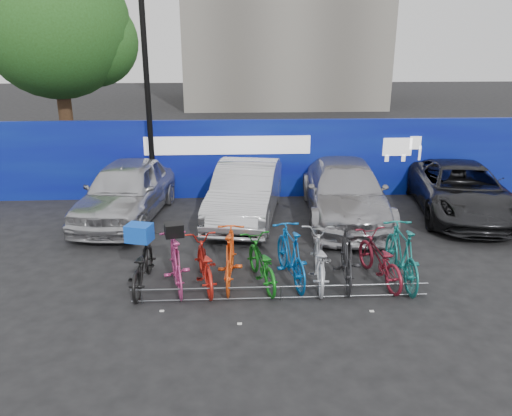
{
  "coord_description": "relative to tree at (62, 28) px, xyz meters",
  "views": [
    {
      "loc": [
        -0.9,
        -8.93,
        4.66
      ],
      "look_at": [
        -0.34,
        2.0,
        0.96
      ],
      "focal_mm": 35.0,
      "sensor_mm": 36.0,
      "label": 1
    }
  ],
  "objects": [
    {
      "name": "ground",
      "position": [
        6.77,
        -10.06,
        -5.07
      ],
      "size": [
        100.0,
        100.0,
        0.0
      ],
      "primitive_type": "plane",
      "color": "black",
      "rests_on": "ground"
    },
    {
      "name": "hoarding",
      "position": [
        6.78,
        -4.06,
        -3.86
      ],
      "size": [
        22.0,
        0.18,
        2.4
      ],
      "color": "#090A81",
      "rests_on": "ground"
    },
    {
      "name": "tree",
      "position": [
        0.0,
        0.0,
        0.0
      ],
      "size": [
        5.4,
        5.2,
        7.8
      ],
      "color": "#382314",
      "rests_on": "ground"
    },
    {
      "name": "lamppost",
      "position": [
        3.57,
        -4.66,
        -1.8
      ],
      "size": [
        0.25,
        0.5,
        6.11
      ],
      "color": "black",
      "rests_on": "ground"
    },
    {
      "name": "bike_rack",
      "position": [
        6.77,
        -10.66,
        -4.91
      ],
      "size": [
        5.6,
        0.03,
        0.3
      ],
      "color": "#595B60",
      "rests_on": "ground"
    },
    {
      "name": "car_0",
      "position": [
        3.02,
        -5.88,
        -4.27
      ],
      "size": [
        2.51,
        4.89,
        1.59
      ],
      "primitive_type": "imported",
      "rotation": [
        0.0,
        0.0,
        -0.14
      ],
      "color": "#B3B4B8",
      "rests_on": "ground"
    },
    {
      "name": "car_1",
      "position": [
        6.26,
        -6.03,
        -4.31
      ],
      "size": [
        2.4,
        4.8,
        1.51
      ],
      "primitive_type": "imported",
      "rotation": [
        0.0,
        0.0,
        -0.18
      ],
      "color": "#B1B2B6",
      "rests_on": "ground"
    },
    {
      "name": "car_2",
      "position": [
        8.95,
        -6.14,
        -4.32
      ],
      "size": [
        2.53,
        5.33,
        1.5
      ],
      "primitive_type": "imported",
      "rotation": [
        0.0,
        0.0,
        -0.08
      ],
      "color": "#9D9CA1",
      "rests_on": "ground"
    },
    {
      "name": "car_3",
      "position": [
        12.25,
        -6.0,
        -4.37
      ],
      "size": [
        3.14,
        5.37,
        1.4
      ],
      "primitive_type": "imported",
      "rotation": [
        0.0,
        0.0,
        -0.17
      ],
      "color": "black",
      "rests_on": "ground"
    },
    {
      "name": "bike_0",
      "position": [
        4.09,
        -9.98,
        -4.58
      ],
      "size": [
        0.69,
        1.88,
        0.98
      ],
      "primitive_type": "imported",
      "rotation": [
        0.0,
        0.0,
        3.12
      ],
      "color": "black",
      "rests_on": "ground"
    },
    {
      "name": "bike_1",
      "position": [
        4.76,
        -10.01,
        -4.53
      ],
      "size": [
        0.87,
        1.88,
        1.09
      ],
      "primitive_type": "imported",
      "rotation": [
        0.0,
        0.0,
        3.35
      ],
      "color": "#C03A7B",
      "rests_on": "ground"
    },
    {
      "name": "bike_2",
      "position": [
        5.31,
        -9.98,
        -4.6
      ],
      "size": [
        0.95,
        1.88,
        0.94
      ],
      "primitive_type": "imported",
      "rotation": [
        0.0,
        0.0,
        3.33
      ],
      "color": "red",
      "rests_on": "ground"
    },
    {
      "name": "bike_3",
      "position": [
        5.82,
        -9.89,
        -4.5
      ],
      "size": [
        0.66,
        1.94,
        1.14
      ],
      "primitive_type": "imported",
      "rotation": [
        0.0,
        0.0,
        3.08
      ],
      "color": "#EA4B14",
      "rests_on": "ground"
    },
    {
      "name": "bike_4",
      "position": [
        6.44,
        -9.97,
        -4.6
      ],
      "size": [
        1.0,
        1.87,
        0.93
      ],
      "primitive_type": "imported",
      "rotation": [
        0.0,
        0.0,
        3.37
      ],
      "color": "#127118",
      "rests_on": "ground"
    },
    {
      "name": "bike_5",
      "position": [
        7.04,
        -9.87,
        -4.49
      ],
      "size": [
        0.87,
        2.0,
        1.16
      ],
      "primitive_type": "imported",
      "rotation": [
        0.0,
        0.0,
        3.31
      ],
      "color": "#0957AC",
      "rests_on": "ground"
    },
    {
      "name": "bike_6",
      "position": [
        7.6,
        -9.94,
        -4.56
      ],
      "size": [
        0.88,
        2.0,
        1.02
      ],
      "primitive_type": "imported",
      "rotation": [
        0.0,
        0.0,
        3.03
      ],
      "color": "#B7B8BF",
      "rests_on": "ground"
    },
    {
      "name": "bike_7",
      "position": [
        8.15,
        -9.96,
        -4.5
      ],
      "size": [
        0.79,
        1.96,
        1.15
      ],
      "primitive_type": "imported",
      "rotation": [
        0.0,
        0.0,
        3.01
      ],
      "color": "black",
      "rests_on": "ground"
    },
    {
      "name": "bike_8",
      "position": [
        8.82,
        -9.96,
        -4.58
      ],
      "size": [
        0.97,
        1.94,
        0.97
      ],
      "primitive_type": "imported",
      "rotation": [
        0.0,
        0.0,
        3.33
      ],
      "color": "maroon",
      "rests_on": "ground"
    },
    {
      "name": "bike_9",
      "position": [
        9.24,
        -10.02,
        -4.46
      ],
      "size": [
        0.59,
        2.03,
        1.22
      ],
      "primitive_type": "imported",
      "rotation": [
        0.0,
        0.0,
        3.13
      ],
      "color": "#16736E",
      "rests_on": "ground"
    },
    {
      "name": "cargo_crate",
      "position": [
        4.09,
        -9.98,
        -3.92
      ],
      "size": [
        0.55,
        0.47,
        0.34
      ],
      "primitive_type": "cube",
      "rotation": [
        0.0,
        0.0,
        -0.28
      ],
      "color": "blue",
      "rests_on": "bike_0"
    },
    {
      "name": "cargo_topcase",
      "position": [
        4.76,
        -10.01,
        -3.85
      ],
      "size": [
        0.41,
        0.38,
        0.26
      ],
      "primitive_type": "cube",
      "rotation": [
        0.0,
        0.0,
        0.24
      ],
      "color": "black",
      "rests_on": "bike_1"
    }
  ]
}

